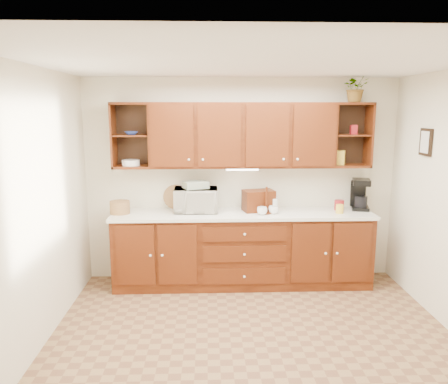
{
  "coord_description": "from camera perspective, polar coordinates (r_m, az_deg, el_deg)",
  "views": [
    {
      "loc": [
        -0.43,
        -3.85,
        2.21
      ],
      "look_at": [
        -0.24,
        1.15,
        1.26
      ],
      "focal_mm": 35.0,
      "sensor_mm": 36.0,
      "label": 1
    }
  ],
  "objects": [
    {
      "name": "ceiling",
      "position": [
        3.89,
        4.41,
        16.53
      ],
      "size": [
        4.0,
        4.0,
        0.0
      ],
      "primitive_type": "plane",
      "rotation": [
        3.14,
        0.0,
        0.0
      ],
      "color": "white",
      "rests_on": "back_wall"
    },
    {
      "name": "framed_picture",
      "position": [
        5.33,
        24.87,
        5.93
      ],
      "size": [
        0.03,
        0.24,
        0.3
      ],
      "primitive_type": "cube",
      "color": "black",
      "rests_on": "right_wall"
    },
    {
      "name": "bread_box",
      "position": [
        5.52,
        4.53,
        -1.13
      ],
      "size": [
        0.42,
        0.32,
        0.27
      ],
      "primitive_type": "cube",
      "rotation": [
        0.0,
        0.0,
        0.22
      ],
      "color": "#341206",
      "rests_on": "countertop"
    },
    {
      "name": "wine_bottle",
      "position": [
        5.55,
        -5.11,
        -0.81
      ],
      "size": [
        0.08,
        0.08,
        0.31
      ],
      "primitive_type": "cylinder",
      "rotation": [
        0.0,
        0.0,
        0.09
      ],
      "color": "black",
      "rests_on": "countertop"
    },
    {
      "name": "canister_yellow",
      "position": [
        5.58,
        14.86,
        -2.15
      ],
      "size": [
        0.11,
        0.11,
        0.11
      ],
      "primitive_type": "cylinder",
      "rotation": [
        0.0,
        0.0,
        -0.26
      ],
      "color": "gold",
      "rests_on": "countertop"
    },
    {
      "name": "pantry_box_yellow",
      "position": [
        5.69,
        15.0,
        4.36
      ],
      "size": [
        0.12,
        0.11,
        0.18
      ],
      "primitive_type": "cube",
      "rotation": [
        0.0,
        0.0,
        -0.43
      ],
      "color": "gold",
      "rests_on": "upper_cabinets"
    },
    {
      "name": "bowl_stack",
      "position": [
        5.48,
        -12.02,
        7.53
      ],
      "size": [
        0.21,
        0.21,
        0.04
      ],
      "primitive_type": "imported",
      "rotation": [
        0.0,
        0.0,
        0.32
      ],
      "color": "navy",
      "rests_on": "upper_cabinets"
    },
    {
      "name": "potted_plant",
      "position": [
        5.66,
        16.83,
        12.95
      ],
      "size": [
        0.39,
        0.37,
        0.35
      ],
      "primitive_type": "imported",
      "rotation": [
        0.0,
        0.0,
        0.34
      ],
      "color": "#999999",
      "rests_on": "upper_cabinets"
    },
    {
      "name": "wicker_basket",
      "position": [
        5.53,
        -13.45,
        -1.96
      ],
      "size": [
        0.28,
        0.28,
        0.16
      ],
      "primitive_type": "cylinder",
      "rotation": [
        0.0,
        0.0,
        0.18
      ],
      "color": "olive",
      "rests_on": "countertop"
    },
    {
      "name": "canister_white",
      "position": [
        5.51,
        6.56,
        -1.69
      ],
      "size": [
        0.11,
        0.11,
        0.17
      ],
      "primitive_type": "cylinder",
      "rotation": [
        0.0,
        0.0,
        -0.29
      ],
      "color": "white",
      "rests_on": "countertop"
    },
    {
      "name": "back_wall",
      "position": [
        5.69,
        2.24,
        1.57
      ],
      "size": [
        4.0,
        0.0,
        4.0
      ],
      "primitive_type": "plane",
      "rotation": [
        1.57,
        0.0,
        0.0
      ],
      "color": "beige",
      "rests_on": "floor"
    },
    {
      "name": "plate_stack",
      "position": [
        5.54,
        -12.08,
        3.77
      ],
      "size": [
        0.24,
        0.24,
        0.07
      ],
      "primitive_type": "cylinder",
      "rotation": [
        0.0,
        0.0,
        -0.09
      ],
      "color": "white",
      "rests_on": "upper_cabinets"
    },
    {
      "name": "microwave",
      "position": [
        5.48,
        -3.7,
        -1.04
      ],
      "size": [
        0.54,
        0.37,
        0.3
      ],
      "primitive_type": "imported",
      "rotation": [
        0.0,
        0.0,
        0.0
      ],
      "color": "silver",
      "rests_on": "countertop"
    },
    {
      "name": "upper_cabinets",
      "position": [
        5.46,
        2.51,
        7.45
      ],
      "size": [
        3.2,
        0.33,
        0.8
      ],
      "color": "#341206",
      "rests_on": "back_wall"
    },
    {
      "name": "mug_tree",
      "position": [
        5.41,
        5.54,
        -2.27
      ],
      "size": [
        0.29,
        0.3,
        0.33
      ],
      "rotation": [
        0.0,
        0.0,
        -0.21
      ],
      "color": "#341206",
      "rests_on": "countertop"
    },
    {
      "name": "towel_stack",
      "position": [
        5.44,
        -3.72,
        0.94
      ],
      "size": [
        0.35,
        0.3,
        0.09
      ],
      "primitive_type": "cube",
      "rotation": [
        0.0,
        0.0,
        0.37
      ],
      "color": "#DAC866",
      "rests_on": "microwave"
    },
    {
      "name": "canister_red",
      "position": [
        5.75,
        14.8,
        -1.68
      ],
      "size": [
        0.15,
        0.15,
        0.13
      ],
      "primitive_type": "cylinder",
      "rotation": [
        0.0,
        0.0,
        -0.28
      ],
      "color": "maroon",
      "rests_on": "countertop"
    },
    {
      "name": "undercabinet_light",
      "position": [
        5.45,
        2.42,
        2.98
      ],
      "size": [
        0.4,
        0.05,
        0.02
      ],
      "primitive_type": "cube",
      "color": "white",
      "rests_on": "upper_cabinets"
    },
    {
      "name": "coffee_maker",
      "position": [
        5.86,
        17.34,
        -0.34
      ],
      "size": [
        0.27,
        0.32,
        0.39
      ],
      "rotation": [
        0.0,
        0.0,
        -0.25
      ],
      "color": "black",
      "rests_on": "countertop"
    },
    {
      "name": "floor",
      "position": [
        4.46,
        3.9,
        -18.96
      ],
      "size": [
        4.0,
        4.0,
        0.0
      ],
      "primitive_type": "plane",
      "color": "olive",
      "rests_on": "ground"
    },
    {
      "name": "countertop",
      "position": [
        5.46,
        2.45,
        -2.89
      ],
      "size": [
        3.24,
        0.64,
        0.04
      ],
      "primitive_type": "cube",
      "color": "silver",
      "rests_on": "base_cabinets"
    },
    {
      "name": "pantry_box_red",
      "position": [
        5.7,
        16.57,
        7.81
      ],
      "size": [
        0.08,
        0.07,
        0.11
      ],
      "primitive_type": "cube",
      "rotation": [
        0.0,
        0.0,
        -0.0
      ],
      "color": "maroon",
      "rests_on": "upper_cabinets"
    },
    {
      "name": "left_wall",
      "position": [
        4.25,
        -23.76,
        -2.48
      ],
      "size": [
        0.0,
        3.5,
        3.5
      ],
      "primitive_type": "plane",
      "rotation": [
        1.57,
        0.0,
        1.57
      ],
      "color": "beige",
      "rests_on": "floor"
    },
    {
      "name": "base_cabinets",
      "position": [
        5.6,
        2.41,
        -7.55
      ],
      "size": [
        3.2,
        0.6,
        0.9
      ],
      "primitive_type": "cube",
      "color": "#341206",
      "rests_on": "floor"
    },
    {
      "name": "woven_tray",
      "position": [
        5.69,
        -6.34,
        -2.07
      ],
      "size": [
        0.32,
        0.12,
        0.31
      ],
      "primitive_type": "cylinder",
      "rotation": [
        1.36,
        0.0,
        -0.11
      ],
      "color": "olive",
      "rests_on": "countertop"
    }
  ]
}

